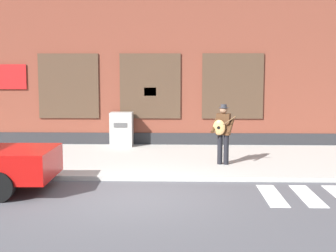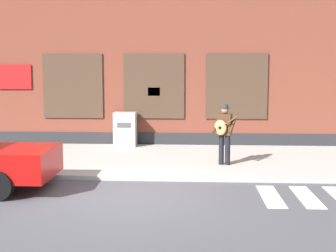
% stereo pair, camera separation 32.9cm
% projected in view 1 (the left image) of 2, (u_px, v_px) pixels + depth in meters
% --- Properties ---
extents(ground_plane, '(160.00, 160.00, 0.00)m').
position_uv_depth(ground_plane, '(130.00, 197.00, 10.48)').
color(ground_plane, '#4C4C51').
extents(sidewalk, '(28.00, 5.31, 0.12)m').
position_uv_depth(sidewalk, '(145.00, 159.00, 14.60)').
color(sidewalk, '#ADAAA3').
rests_on(sidewalk, ground).
extents(building_backdrop, '(28.00, 4.06, 9.22)m').
position_uv_depth(building_backdrop, '(153.00, 26.00, 18.69)').
color(building_backdrop, brown).
rests_on(building_backdrop, ground).
extents(busker, '(0.72, 0.67, 1.74)m').
position_uv_depth(busker, '(223.00, 131.00, 13.41)').
color(busker, black).
rests_on(busker, sidewalk).
extents(utility_box, '(0.79, 0.59, 1.22)m').
position_uv_depth(utility_box, '(122.00, 129.00, 16.74)').
color(utility_box, '#ADADA8').
rests_on(utility_box, sidewalk).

